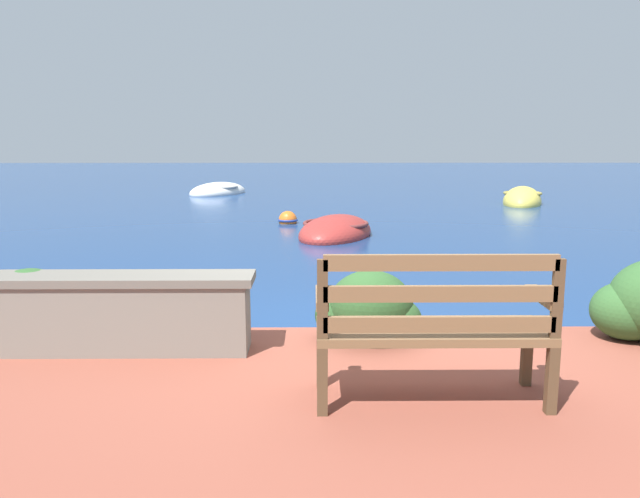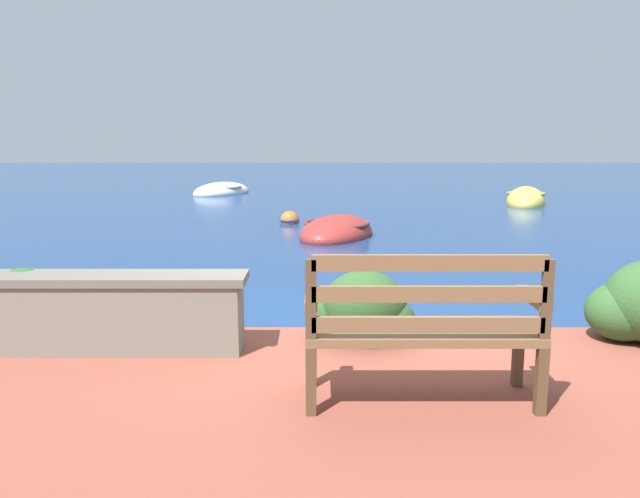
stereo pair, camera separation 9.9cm
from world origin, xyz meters
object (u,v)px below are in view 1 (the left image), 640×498
rowboat_far (218,192)px  mooring_buoy (288,220)px  rowboat_mid (522,201)px  rowboat_nearest (336,233)px  park_bench (434,324)px

rowboat_far → mooring_buoy: (2.51, -6.98, 0.01)m
rowboat_mid → mooring_buoy: bearing=-37.8°
rowboat_mid → rowboat_far: bearing=-89.3°
rowboat_mid → rowboat_nearest: bearing=-22.9°
rowboat_nearest → mooring_buoy: size_ratio=5.82×
rowboat_nearest → mooring_buoy: rowboat_nearest is taller
rowboat_far → mooring_buoy: bearing=49.0°
rowboat_nearest → mooring_buoy: 1.97m
rowboat_nearest → rowboat_mid: rowboat_mid is taller
rowboat_mid → mooring_buoy: rowboat_mid is taller
rowboat_far → rowboat_mid: bearing=99.2°
rowboat_nearest → rowboat_far: bearing=-138.5°
rowboat_far → rowboat_nearest: bearing=50.9°
mooring_buoy → park_bench: bearing=-82.6°
rowboat_far → mooring_buoy: 7.42m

